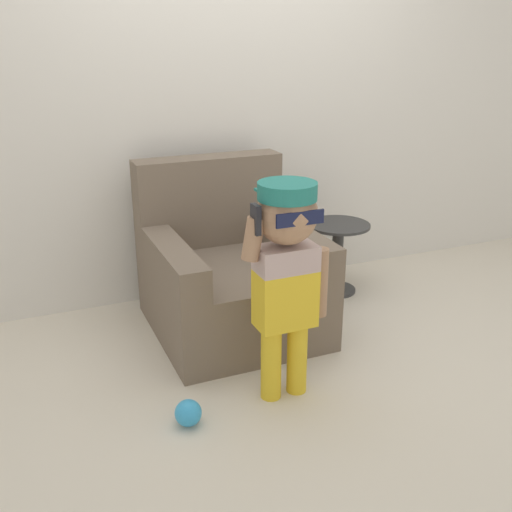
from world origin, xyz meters
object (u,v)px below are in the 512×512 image
Objects in this scene: side_table at (337,251)px; person_child at (287,259)px; armchair at (229,274)px; toy_ball at (188,413)px.

person_child is at bearing -131.33° from side_table.
person_child is 2.20× the size of side_table.
armchair is 0.93× the size of person_child.
person_child reaches higher than armchair.
armchair is at bearing 88.70° from person_child.
side_table is at bearing 37.19° from toy_ball.
side_table is (0.85, 0.18, -0.04)m from armchair.
person_child is 8.64× the size of toy_ball.
person_child is (-0.02, -0.80, 0.38)m from armchair.
armchair reaches higher than toy_ball.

